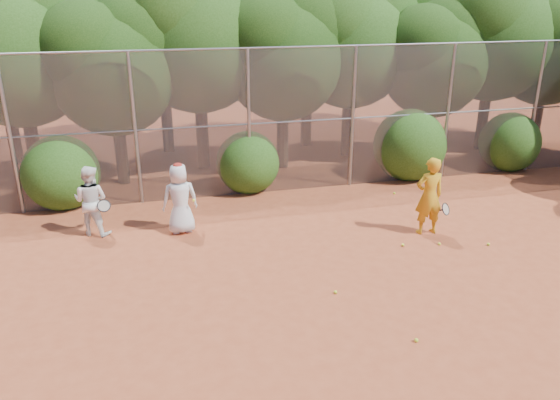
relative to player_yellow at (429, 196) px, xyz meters
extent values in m
plane|color=#9A4022|center=(-2.53, -2.33, -0.93)|extent=(80.00, 80.00, 0.00)
cylinder|color=gray|center=(-9.53, 3.67, 1.07)|extent=(0.09, 0.09, 4.00)
cylinder|color=gray|center=(-6.53, 3.67, 1.07)|extent=(0.09, 0.09, 4.00)
cylinder|color=gray|center=(-3.53, 3.67, 1.07)|extent=(0.09, 0.09, 4.00)
cylinder|color=gray|center=(-0.53, 3.67, 1.07)|extent=(0.09, 0.09, 4.00)
cylinder|color=gray|center=(2.47, 3.67, 1.07)|extent=(0.09, 0.09, 4.00)
cylinder|color=gray|center=(5.47, 3.67, 1.07)|extent=(0.09, 0.09, 4.00)
cylinder|color=gray|center=(-2.53, 3.67, 3.07)|extent=(20.00, 0.05, 0.05)
cylinder|color=gray|center=(-2.53, 3.67, 1.07)|extent=(20.00, 0.04, 0.04)
cube|color=slate|center=(-2.53, 3.67, 1.07)|extent=(20.00, 0.02, 4.00)
cylinder|color=black|center=(-9.53, 6.17, 0.33)|extent=(0.38, 0.38, 2.52)
sphere|color=#1F4511|center=(-9.53, 6.17, 2.80)|extent=(4.03, 4.03, 4.03)
sphere|color=#1F4511|center=(-8.72, 6.58, 3.81)|extent=(3.23, 3.23, 3.23)
cylinder|color=black|center=(-7.03, 5.47, 0.15)|extent=(0.36, 0.36, 2.17)
sphere|color=black|center=(-7.03, 5.47, 2.28)|extent=(3.47, 3.47, 3.47)
sphere|color=black|center=(-6.34, 5.82, 3.15)|extent=(2.78, 2.78, 2.78)
sphere|color=black|center=(-7.64, 5.21, 2.97)|extent=(2.60, 2.60, 2.60)
cylinder|color=black|center=(-4.53, 6.47, 0.40)|extent=(0.39, 0.39, 2.66)
sphere|color=#1F4511|center=(-4.53, 6.47, 3.01)|extent=(4.26, 4.26, 4.26)
sphere|color=#1F4511|center=(-3.68, 6.90, 4.07)|extent=(3.40, 3.40, 3.40)
sphere|color=#1F4511|center=(-5.28, 6.15, 3.86)|extent=(3.19, 3.19, 3.19)
cylinder|color=black|center=(-2.03, 5.87, 0.21)|extent=(0.37, 0.37, 2.27)
sphere|color=black|center=(-2.03, 5.87, 2.44)|extent=(3.64, 3.64, 3.64)
sphere|color=black|center=(-1.30, 6.24, 3.35)|extent=(2.91, 2.91, 2.91)
sphere|color=black|center=(-2.67, 5.60, 3.16)|extent=(2.73, 2.73, 2.73)
cylinder|color=black|center=(0.47, 6.67, 0.29)|extent=(0.38, 0.38, 2.45)
sphere|color=#1F4511|center=(0.47, 6.67, 2.69)|extent=(3.92, 3.92, 3.92)
sphere|color=#1F4511|center=(1.25, 7.06, 3.67)|extent=(3.14, 3.14, 3.14)
sphere|color=#1F4511|center=(-0.22, 6.38, 3.48)|extent=(2.94, 2.94, 2.94)
cylinder|color=black|center=(2.97, 5.67, 0.12)|extent=(0.36, 0.36, 2.10)
sphere|color=black|center=(2.97, 5.67, 2.18)|extent=(3.36, 3.36, 3.36)
sphere|color=black|center=(3.64, 6.01, 3.02)|extent=(2.69, 2.69, 2.69)
sphere|color=black|center=(2.38, 5.42, 2.85)|extent=(2.52, 2.52, 2.52)
cylinder|color=black|center=(5.47, 6.27, 0.36)|extent=(0.39, 0.39, 2.59)
sphere|color=#1F4511|center=(5.47, 6.27, 2.90)|extent=(4.14, 4.14, 4.14)
sphere|color=#1F4511|center=(6.30, 6.69, 3.94)|extent=(3.32, 3.32, 3.32)
sphere|color=#1F4511|center=(4.74, 5.96, 3.73)|extent=(3.11, 3.11, 3.11)
cylinder|color=black|center=(7.47, 5.97, 0.22)|extent=(0.37, 0.37, 2.31)
sphere|color=black|center=(7.47, 5.97, 2.49)|extent=(3.70, 3.70, 3.70)
sphere|color=black|center=(6.82, 5.69, 3.23)|extent=(2.77, 2.77, 2.77)
cylinder|color=black|center=(-10.53, 8.47, 0.38)|extent=(0.39, 0.39, 2.62)
sphere|color=#1F4511|center=(-9.69, 8.89, 4.00)|extent=(3.36, 3.36, 3.36)
cylinder|color=black|center=(-5.53, 8.67, 0.47)|extent=(0.40, 0.40, 2.80)
sphere|color=#1F4511|center=(-5.53, 8.67, 3.21)|extent=(4.48, 4.48, 4.48)
sphere|color=#1F4511|center=(-6.32, 8.34, 4.11)|extent=(3.36, 3.36, 3.36)
cylinder|color=black|center=(-0.53, 8.27, 0.33)|extent=(0.38, 0.38, 2.52)
sphere|color=#1F4511|center=(-0.53, 8.27, 2.80)|extent=(4.03, 4.03, 4.03)
sphere|color=#1F4511|center=(0.28, 8.68, 3.81)|extent=(3.23, 3.23, 3.23)
sphere|color=#1F4511|center=(-1.24, 7.97, 3.60)|extent=(3.02, 3.02, 3.02)
cylinder|color=black|center=(3.97, 8.87, 0.43)|extent=(0.40, 0.40, 2.73)
sphere|color=#1F4511|center=(3.97, 8.87, 3.11)|extent=(4.37, 4.37, 4.37)
sphere|color=#1F4511|center=(3.20, 8.54, 3.98)|extent=(3.28, 3.28, 3.28)
sphere|color=#1F4511|center=(-8.53, 3.97, 0.07)|extent=(2.00, 2.00, 2.00)
sphere|color=#1F4511|center=(-3.53, 3.97, -0.03)|extent=(1.80, 1.80, 1.80)
sphere|color=#1F4511|center=(1.47, 3.97, 0.17)|extent=(2.20, 2.20, 2.20)
sphere|color=#1F4511|center=(4.97, 3.97, 0.02)|extent=(1.90, 1.90, 1.90)
imported|color=gold|center=(0.00, 0.00, 0.00)|extent=(0.69, 0.46, 1.86)
torus|color=black|center=(0.35, -0.20, -0.28)|extent=(0.34, 0.29, 0.29)
cylinder|color=black|center=(0.24, -0.03, -0.37)|extent=(0.17, 0.24, 0.15)
imported|color=silver|center=(-5.62, 1.46, -0.08)|extent=(0.87, 0.61, 1.69)
ellipsoid|color=#A32017|center=(-5.62, 1.46, 0.72)|extent=(0.22, 0.22, 0.13)
sphere|color=#CFEA2A|center=(-5.32, 1.26, -0.08)|extent=(0.07, 0.07, 0.07)
imported|color=white|center=(-7.64, 1.85, -0.09)|extent=(1.00, 0.91, 1.68)
torus|color=black|center=(-7.34, 1.55, -0.13)|extent=(0.32, 0.22, 0.27)
cylinder|color=black|center=(-7.36, 1.73, -0.25)|extent=(0.06, 0.25, 0.18)
sphere|color=#CFEA2A|center=(-0.85, -0.55, -0.90)|extent=(0.07, 0.07, 0.07)
sphere|color=#CFEA2A|center=(-0.02, -0.70, -0.90)|extent=(0.07, 0.07, 0.07)
sphere|color=#CFEA2A|center=(-2.23, -3.90, -0.90)|extent=(0.07, 0.07, 0.07)
sphere|color=#CFEA2A|center=(1.04, -0.98, -0.90)|extent=(0.07, 0.07, 0.07)
sphere|color=#CFEA2A|center=(-3.01, -2.13, -0.90)|extent=(0.07, 0.07, 0.07)
sphere|color=#CFEA2A|center=(0.40, 2.58, -0.90)|extent=(0.07, 0.07, 0.07)
camera|label=1|loc=(-6.22, -10.66, 4.49)|focal=35.00mm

